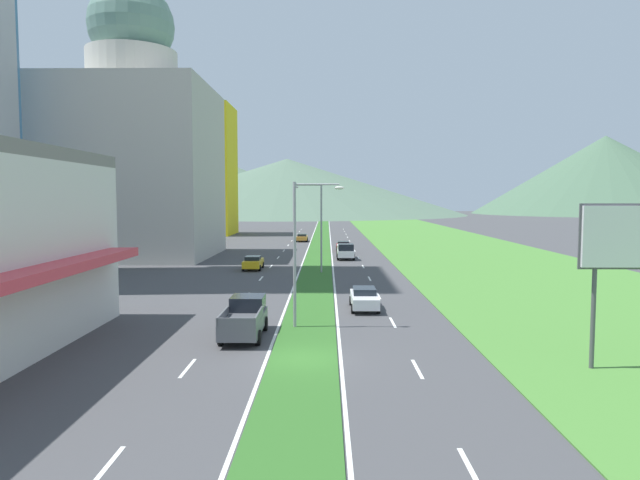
{
  "coord_description": "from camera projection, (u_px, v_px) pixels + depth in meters",
  "views": [
    {
      "loc": [
        1.09,
        -25.79,
        7.55
      ],
      "look_at": [
        0.44,
        27.06,
        3.6
      ],
      "focal_mm": 31.56,
      "sensor_mm": 36.0,
      "label": 1
    }
  ],
  "objects": [
    {
      "name": "lane_dash_right_11",
      "position": [
        348.0,
        237.0,
        108.42
      ],
      "size": [
        0.16,
        2.8,
        0.01
      ],
      "primitive_type": "cube",
      "color": "silver",
      "rests_on": "ground_plane"
    },
    {
      "name": "ground_plane",
      "position": [
        304.0,
        360.0,
        26.29
      ],
      "size": [
        600.0,
        600.0,
        0.0
      ],
      "primitive_type": "plane",
      "color": "#424244"
    },
    {
      "name": "domed_building",
      "position": [
        134.0,
        149.0,
        71.89
      ],
      "size": [
        19.66,
        19.66,
        34.58
      ],
      "color": "#B7B2A8",
      "rests_on": "ground_plane"
    },
    {
      "name": "pickup_truck_1",
      "position": [
        245.0,
        318.0,
        30.75
      ],
      "size": [
        2.18,
        5.4,
        2.0
      ],
      "rotation": [
        0.0,
        0.0,
        1.57
      ],
      "color": "#515459",
      "rests_on": "ground_plane"
    },
    {
      "name": "grass_median",
      "position": [
        320.0,
        247.0,
        86.11
      ],
      "size": [
        3.2,
        240.0,
        0.06
      ],
      "primitive_type": "cube",
      "color": "#2D6023",
      "rests_on": "ground_plane"
    },
    {
      "name": "car_3",
      "position": [
        302.0,
        238.0,
        97.64
      ],
      "size": [
        1.95,
        4.12,
        1.33
      ],
      "rotation": [
        0.0,
        0.0,
        1.57
      ],
      "color": "#C6842D",
      "rests_on": "ground_plane"
    },
    {
      "name": "hill_far_right",
      "position": [
        604.0,
        175.0,
        267.56
      ],
      "size": [
        122.74,
        122.74,
        37.07
      ],
      "primitive_type": "cone",
      "color": "#47664C",
      "rests_on": "ground_plane"
    },
    {
      "name": "lane_dash_left_10",
      "position": [
        292.0,
        241.0,
        99.26
      ],
      "size": [
        0.16,
        2.8,
        0.01
      ],
      "primitive_type": "cube",
      "color": "silver",
      "rests_on": "ground_plane"
    },
    {
      "name": "lane_dash_right_12",
      "position": [
        346.0,
        234.0,
        117.7
      ],
      "size": [
        0.16,
        2.8,
        0.01
      ],
      "primitive_type": "cube",
      "color": "silver",
      "rests_on": "ground_plane"
    },
    {
      "name": "lane_dash_left_4",
      "position": [
        247.0,
        296.0,
        43.55
      ],
      "size": [
        0.16,
        2.8,
        0.01
      ],
      "primitive_type": "cube",
      "color": "silver",
      "rests_on": "ground_plane"
    },
    {
      "name": "grass_verge_right",
      "position": [
        454.0,
        247.0,
        85.86
      ],
      "size": [
        24.0,
        240.0,
        0.06
      ],
      "primitive_type": "cube",
      "color": "#477F33",
      "rests_on": "ground_plane"
    },
    {
      "name": "lane_dash_left_9",
      "position": [
        288.0,
        245.0,
        89.97
      ],
      "size": [
        0.16,
        2.8,
        0.01
      ],
      "primitive_type": "cube",
      "color": "silver",
      "rests_on": "ground_plane"
    },
    {
      "name": "car_4",
      "position": [
        364.0,
        298.0,
        38.22
      ],
      "size": [
        1.9,
        4.57,
        1.45
      ],
      "rotation": [
        0.0,
        0.0,
        -1.57
      ],
      "color": "silver",
      "rests_on": "ground_plane"
    },
    {
      "name": "edge_line_median_right",
      "position": [
        331.0,
        247.0,
        86.1
      ],
      "size": [
        0.16,
        240.0,
        0.01
      ],
      "primitive_type": "cube",
      "color": "silver",
      "rests_on": "ground_plane"
    },
    {
      "name": "lane_dash_left_6",
      "position": [
        271.0,
        266.0,
        62.12
      ],
      "size": [
        0.16,
        2.8,
        0.01
      ],
      "primitive_type": "cube",
      "color": "silver",
      "rests_on": "ground_plane"
    },
    {
      "name": "lane_dash_left_7",
      "position": [
        278.0,
        258.0,
        71.4
      ],
      "size": [
        0.16,
        2.8,
        0.01
      ],
      "primitive_type": "cube",
      "color": "silver",
      "rests_on": "ground_plane"
    },
    {
      "name": "car_0",
      "position": [
        253.0,
        262.0,
        59.43
      ],
      "size": [
        1.93,
        4.49,
        1.44
      ],
      "rotation": [
        0.0,
        0.0,
        1.57
      ],
      "color": "yellow",
      "rests_on": "ground_plane"
    },
    {
      "name": "lane_dash_right_2",
      "position": [
        417.0,
        369.0,
        24.85
      ],
      "size": [
        0.16,
        2.8,
        0.01
      ],
      "primitive_type": "cube",
      "color": "silver",
      "rests_on": "ground_plane"
    },
    {
      "name": "lane_dash_left_14",
      "position": [
        301.0,
        229.0,
        136.39
      ],
      "size": [
        0.16,
        2.8,
        0.01
      ],
      "primitive_type": "cube",
      "color": "silver",
      "rests_on": "ground_plane"
    },
    {
      "name": "lane_dash_right_1",
      "position": [
        471.0,
        471.0,
        15.57
      ],
      "size": [
        0.16,
        2.8,
        0.01
      ],
      "primitive_type": "cube",
      "color": "silver",
      "rests_on": "ground_plane"
    },
    {
      "name": "lane_dash_right_3",
      "position": [
        393.0,
        322.0,
        34.14
      ],
      "size": [
        0.16,
        2.8,
        0.01
      ],
      "primitive_type": "cube",
      "color": "silver",
      "rests_on": "ground_plane"
    },
    {
      "name": "midrise_colored",
      "position": [
        200.0,
        171.0,
        115.79
      ],
      "size": [
        13.38,
        13.38,
        26.39
      ],
      "primitive_type": "cube",
      "color": "yellow",
      "rests_on": "ground_plane"
    },
    {
      "name": "lane_dash_right_4",
      "position": [
        379.0,
        296.0,
        43.42
      ],
      "size": [
        0.16,
        2.8,
        0.01
      ],
      "primitive_type": "cube",
      "color": "silver",
      "rests_on": "ground_plane"
    },
    {
      "name": "lane_dash_right_9",
      "position": [
        352.0,
        245.0,
        89.85
      ],
      "size": [
        0.16,
        2.8,
        0.01
      ],
      "primitive_type": "cube",
      "color": "silver",
      "rests_on": "ground_plane"
    },
    {
      "name": "car_2",
      "position": [
        343.0,
        246.0,
        79.81
      ],
      "size": [
        2.01,
        4.68,
        1.42
      ],
      "rotation": [
        0.0,
        0.0,
        -1.57
      ],
      "color": "maroon",
      "rests_on": "ground_plane"
    },
    {
      "name": "edge_line_median_left",
      "position": [
        308.0,
        247.0,
        86.14
      ],
      "size": [
        0.16,
        240.0,
        0.01
      ],
      "primitive_type": "cube",
      "color": "silver",
      "rests_on": "ground_plane"
    },
    {
      "name": "lane_dash_right_5",
      "position": [
        370.0,
        279.0,
        52.71
      ],
      "size": [
        0.16,
        2.8,
        0.01
      ],
      "primitive_type": "cube",
      "color": "silver",
      "rests_on": "ground_plane"
    },
    {
      "name": "lane_dash_left_5",
      "position": [
        261.0,
        278.0,
        52.83
      ],
      "size": [
        0.16,
        2.8,
        0.01
      ],
      "primitive_type": "cube",
      "color": "silver",
      "rests_on": "ground_plane"
    },
    {
      "name": "lane_dash_left_1",
      "position": [
        105.0,
        469.0,
        15.69
      ],
      "size": [
        0.16,
        2.8,
        0.01
      ],
      "primitive_type": "cube",
      "color": "silver",
      "rests_on": "ground_plane"
    },
    {
      "name": "lane_dash_left_2",
      "position": [
        188.0,
        368.0,
        24.98
      ],
      "size": [
        0.16,
        2.8,
        0.01
      ],
      "primitive_type": "cube",
      "color": "silver",
      "rests_on": "ground_plane"
    },
    {
      "name": "street_lamp_near",
      "position": [
        301.0,
        244.0,
        32.41
      ],
      "size": [
        2.94,
        0.28,
        8.48
      ],
      "color": "#99999E",
      "rests_on": "ground_plane"
    },
    {
      "name": "lane_dash_right_6",
      "position": [
        363.0,
        267.0,
        61.99
      ],
      "size": [
        0.16,
        2.8,
        0.01
      ],
      "primitive_type": "cube",
      "color": "silver",
      "rests_on": "ground_plane"
    },
    {
      "name": "hill_far_center",
      "position": [
        287.0,
        187.0,
        260.57
      ],
      "size": [
        163.17,
        163.17,
        25.66
      ],
      "primitive_type": "cone",
      "color": "#516B56",
      "rests_on": "ground_plane"
    },
    {
      "name": "lane_dash_right_14",
      "position": [
        343.0,
        229.0,
        136.27
      ],
      "size": [
        0.16,
        2.8,
        0.01
      ],
      "primitive_type": "cube",
      "color": "silver",
      "rests_on": "ground_plane"
    },
    {
      "name": "lane_dash_left_3",
      "position": [
        225.0,
        322.0,
        34.26
      ],
      "size": [
        0.16,
        2.8,
        0.01
      ],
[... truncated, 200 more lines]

